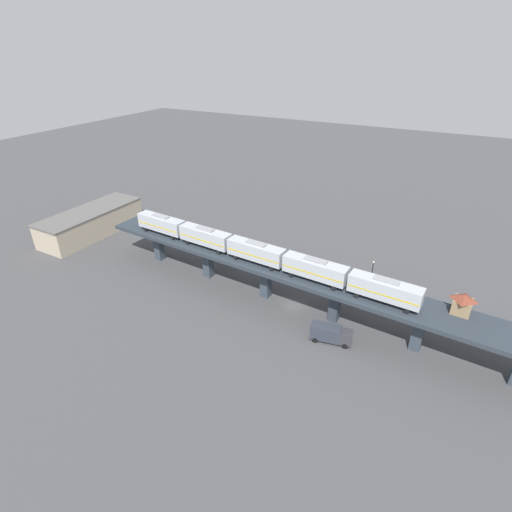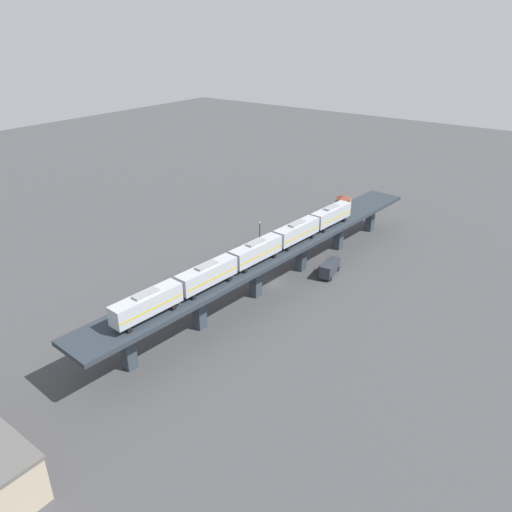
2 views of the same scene
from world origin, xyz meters
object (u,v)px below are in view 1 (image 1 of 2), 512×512
signal_hut (463,303)px  street_car_black (232,258)px  subway_train (256,251)px  delivery_truck (330,334)px  street_car_blue (348,292)px  street_car_white (435,311)px  street_lamp (372,273)px  warehouse_building (91,222)px

signal_hut → street_car_black: (9.62, 49.12, -8.97)m
subway_train → delivery_truck: 21.06m
street_car_blue → street_car_white: bearing=-84.6°
street_lamp → street_car_white: bearing=-102.3°
signal_hut → street_car_blue: (8.26, 20.05, -8.97)m
delivery_truck → warehouse_building: size_ratio=0.26×
street_car_white → street_lamp: (2.91, 13.36, 3.17)m
street_lamp → warehouse_building: street_lamp is taller
subway_train → street_car_black: bearing=49.2°
warehouse_building → delivery_truck: bearing=-99.7°
street_car_white → street_car_black: 45.72m
street_car_blue → street_lamp: (4.48, -3.29, 3.17)m
street_car_white → street_car_blue: size_ratio=1.00×
street_lamp → signal_hut: bearing=-127.2°
street_car_white → signal_hut: bearing=-160.9°
subway_train → delivery_truck: subway_train is taller
delivery_truck → street_lamp: bearing=-5.7°
subway_train → street_car_blue: bearing=-61.0°
warehouse_building → street_car_black: bearing=-83.9°
street_lamp → warehouse_building: (-7.60, 74.16, -0.70)m
warehouse_building → subway_train: bearing=-96.5°
signal_hut → warehouse_building: (5.14, 90.92, -6.50)m
street_car_black → street_car_blue: 29.11m
street_car_black → delivery_truck: delivery_truck is taller
delivery_truck → warehouse_building: 73.25m
subway_train → street_car_blue: size_ratio=13.22×
street_car_black → street_car_blue: same height
street_car_white → street_car_blue: bearing=95.4°
street_car_blue → delivery_truck: bearing=-175.2°
street_car_black → warehouse_building: bearing=96.1°
street_lamp → subway_train: bearing=124.5°
street_car_blue → street_lamp: 6.40m
subway_train → signal_hut: 36.82m
subway_train → street_car_black: 18.95m
signal_hut → delivery_truck: bearing=111.0°
street_car_black → street_lamp: 32.67m
street_car_black → street_lamp: street_lamp is taller
subway_train → warehouse_building: (6.16, 54.12, -7.24)m
signal_hut → street_lamp: size_ratio=0.50×
street_car_white → street_car_black: same height
subway_train → warehouse_building: size_ratio=2.17×
street_lamp → street_car_blue: bearing=143.8°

